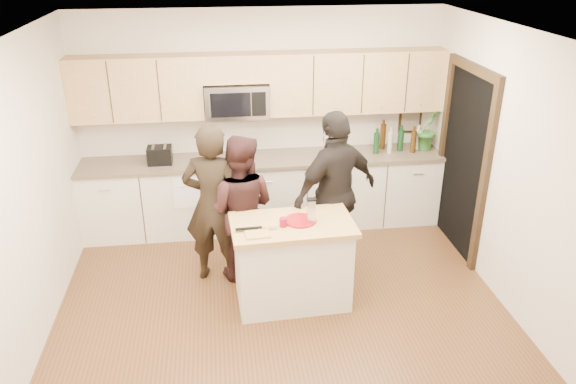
{
  "coord_description": "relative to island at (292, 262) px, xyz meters",
  "views": [
    {
      "loc": [
        -0.56,
        -4.81,
        3.42
      ],
      "look_at": [
        0.12,
        0.35,
        1.06
      ],
      "focal_mm": 35.0,
      "sensor_mm": 36.0,
      "label": 1
    }
  ],
  "objects": [
    {
      "name": "floor",
      "position": [
        -0.12,
        0.01,
        -0.45
      ],
      "size": [
        4.5,
        4.5,
        0.0
      ],
      "primitive_type": "plane",
      "color": "brown",
      "rests_on": "ground"
    },
    {
      "name": "room_shell",
      "position": [
        -0.12,
        0.01,
        1.28
      ],
      "size": [
        4.52,
        4.02,
        2.71
      ],
      "color": "beige",
      "rests_on": "ground"
    },
    {
      "name": "back_cabinetry",
      "position": [
        -0.12,
        1.7,
        0.02
      ],
      "size": [
        4.5,
        0.66,
        0.94
      ],
      "color": "silver",
      "rests_on": "ground"
    },
    {
      "name": "upper_cabinetry",
      "position": [
        -0.08,
        1.85,
        1.39
      ],
      "size": [
        4.5,
        0.33,
        0.75
      ],
      "color": "tan",
      "rests_on": "ground"
    },
    {
      "name": "microwave",
      "position": [
        -0.43,
        1.81,
        1.2
      ],
      "size": [
        0.76,
        0.41,
        0.4
      ],
      "color": "silver",
      "rests_on": "ground"
    },
    {
      "name": "doorway",
      "position": [
        2.11,
        0.91,
        0.7
      ],
      "size": [
        0.06,
        1.25,
        2.2
      ],
      "color": "black",
      "rests_on": "ground"
    },
    {
      "name": "framed_picture",
      "position": [
        1.83,
        2.0,
        0.83
      ],
      "size": [
        0.3,
        0.03,
        0.38
      ],
      "color": "black",
      "rests_on": "ground"
    },
    {
      "name": "dish_towel",
      "position": [
        -1.07,
        1.52,
        0.35
      ],
      "size": [
        0.34,
        0.6,
        0.48
      ],
      "color": "white",
      "rests_on": "ground"
    },
    {
      "name": "island",
      "position": [
        0.0,
        0.0,
        0.0
      ],
      "size": [
        1.23,
        0.75,
        0.9
      ],
      "rotation": [
        0.0,
        0.0,
        0.05
      ],
      "color": "silver",
      "rests_on": "ground"
    },
    {
      "name": "red_plate",
      "position": [
        0.08,
        0.02,
        0.45
      ],
      "size": [
        0.32,
        0.32,
        0.02
      ],
      "primitive_type": "cylinder",
      "color": "maroon",
      "rests_on": "island"
    },
    {
      "name": "box_grater",
      "position": [
        0.18,
        -0.02,
        0.59
      ],
      "size": [
        0.09,
        0.06,
        0.24
      ],
      "color": "silver",
      "rests_on": "red_plate"
    },
    {
      "name": "drink_glass",
      "position": [
        -0.1,
        -0.06,
        0.49
      ],
      "size": [
        0.07,
        0.07,
        0.09
      ],
      "primitive_type": "cylinder",
      "color": "maroon",
      "rests_on": "island"
    },
    {
      "name": "cutting_board",
      "position": [
        -0.36,
        -0.2,
        0.46
      ],
      "size": [
        0.24,
        0.19,
        0.02
      ],
      "primitive_type": "cube",
      "rotation": [
        0.0,
        0.0,
        0.05
      ],
      "color": "tan",
      "rests_on": "island"
    },
    {
      "name": "tongs",
      "position": [
        -0.43,
        -0.11,
        0.47
      ],
      "size": [
        0.25,
        0.04,
        0.02
      ],
      "primitive_type": "cube",
      "rotation": [
        0.0,
        0.0,
        0.05
      ],
      "color": "black",
      "rests_on": "cutting_board"
    },
    {
      "name": "knife",
      "position": [
        -0.26,
        -0.12,
        0.47
      ],
      "size": [
        0.18,
        0.03,
        0.01
      ],
      "primitive_type": "cube",
      "rotation": [
        0.0,
        0.0,
        0.05
      ],
      "color": "silver",
      "rests_on": "cutting_board"
    },
    {
      "name": "toaster",
      "position": [
        -1.38,
        1.68,
        0.59
      ],
      "size": [
        0.29,
        0.23,
        0.21
      ],
      "color": "black",
      "rests_on": "back_cabinetry"
    },
    {
      "name": "bottle_cluster",
      "position": [
        1.59,
        1.73,
        0.66
      ],
      "size": [
        0.65,
        0.26,
        0.39
      ],
      "color": "black",
      "rests_on": "back_cabinetry"
    },
    {
      "name": "orchid",
      "position": [
        1.98,
        1.73,
        0.76
      ],
      "size": [
        0.36,
        0.33,
        0.54
      ],
      "primitive_type": "imported",
      "rotation": [
        0.0,
        0.0,
        0.35
      ],
      "color": "#377A31",
      "rests_on": "back_cabinetry"
    },
    {
      "name": "woman_left",
      "position": [
        -0.76,
        0.55,
        0.43
      ],
      "size": [
        0.72,
        0.56,
        1.76
      ],
      "primitive_type": "imported",
      "rotation": [
        0.0,
        0.0,
        2.91
      ],
      "color": "black",
      "rests_on": "ground"
    },
    {
      "name": "woman_center",
      "position": [
        -0.48,
        0.55,
        0.36
      ],
      "size": [
        0.92,
        0.8,
        1.63
      ],
      "primitive_type": "imported",
      "rotation": [
        0.0,
        0.0,
        2.89
      ],
      "color": "black",
      "rests_on": "ground"
    },
    {
      "name": "woman_right",
      "position": [
        0.55,
        0.57,
        0.47
      ],
      "size": [
        1.16,
        0.9,
        1.84
      ],
      "primitive_type": "imported",
      "rotation": [
        0.0,
        0.0,
        3.63
      ],
      "color": "black",
      "rests_on": "ground"
    }
  ]
}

